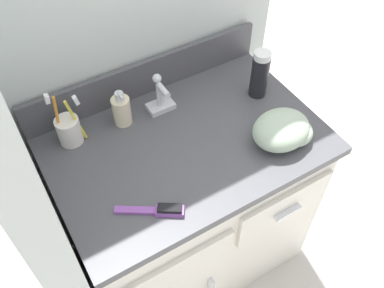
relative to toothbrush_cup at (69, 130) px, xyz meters
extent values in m
plane|color=beige|center=(0.31, -0.19, -0.80)|extent=(6.00, 6.00, 0.00)
cube|color=silver|center=(0.31, -0.19, -0.44)|extent=(0.83, 0.53, 0.72)
cube|color=silver|center=(0.52, -0.46, -0.24)|extent=(0.37, 0.02, 0.17)
cube|color=silver|center=(0.23, -0.48, -0.48)|extent=(0.02, 0.02, 0.09)
cube|color=silver|center=(0.52, -0.48, -0.24)|extent=(0.10, 0.02, 0.01)
cube|color=#4C4C51|center=(0.31, -0.19, -0.07)|extent=(0.86, 0.57, 0.03)
ellipsoid|color=#46464B|center=(0.31, -0.19, -0.15)|extent=(0.35, 0.29, 0.20)
cylinder|color=silver|center=(0.31, -0.19, -0.25)|extent=(0.03, 0.03, 0.01)
cube|color=#4C4C51|center=(0.31, 0.08, 0.01)|extent=(0.86, 0.02, 0.13)
cube|color=silver|center=(0.31, -0.02, -0.04)|extent=(0.09, 0.06, 0.02)
cylinder|color=silver|center=(0.31, -0.02, 0.01)|extent=(0.02, 0.02, 0.08)
cylinder|color=silver|center=(0.31, -0.05, 0.05)|extent=(0.02, 0.06, 0.02)
sphere|color=silver|center=(0.31, 0.00, 0.07)|extent=(0.03, 0.03, 0.03)
cylinder|color=white|center=(0.00, 0.00, -0.01)|extent=(0.07, 0.07, 0.09)
cylinder|color=yellow|center=(0.03, -0.01, 0.04)|extent=(0.04, 0.02, 0.16)
cube|color=white|center=(0.04, -0.01, 0.12)|extent=(0.02, 0.02, 0.03)
cylinder|color=orange|center=(-0.02, 0.00, 0.05)|extent=(0.03, 0.01, 0.19)
cube|color=white|center=(-0.03, 0.01, 0.14)|extent=(0.01, 0.02, 0.03)
cylinder|color=beige|center=(0.17, -0.01, 0.00)|extent=(0.06, 0.06, 0.10)
cylinder|color=silver|center=(0.17, -0.01, 0.06)|extent=(0.03, 0.03, 0.03)
cylinder|color=silver|center=(0.17, -0.02, 0.08)|extent=(0.01, 0.03, 0.01)
cylinder|color=black|center=(0.63, -0.12, 0.03)|extent=(0.06, 0.06, 0.15)
cylinder|color=white|center=(0.63, -0.12, 0.11)|extent=(0.06, 0.06, 0.02)
cube|color=purple|center=(0.06, -0.34, -0.05)|extent=(0.11, 0.08, 0.01)
cube|color=purple|center=(0.14, -0.39, -0.04)|extent=(0.08, 0.07, 0.02)
cube|color=black|center=(0.14, -0.39, -0.03)|extent=(0.07, 0.06, 0.01)
ellipsoid|color=#A8BCA3|center=(0.56, -0.34, 0.00)|extent=(0.19, 0.15, 0.10)
ellipsoid|color=#B0C6AB|center=(0.60, -0.36, -0.01)|extent=(0.11, 0.11, 0.07)
camera|label=1|loc=(-0.13, -0.95, 0.97)|focal=40.00mm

